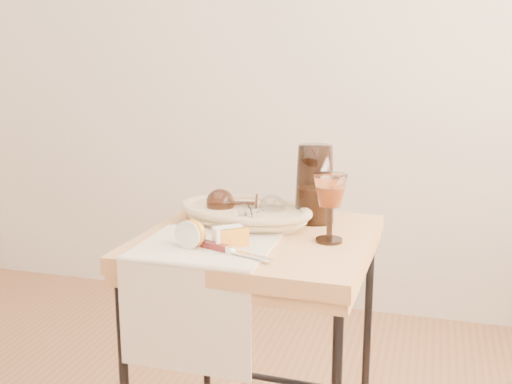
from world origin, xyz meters
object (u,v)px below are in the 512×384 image
(side_table, at_px, (258,364))
(tea_towel, at_px, (206,246))
(pitcher, at_px, (315,184))
(wine_goblet, at_px, (330,208))
(goblet_lying_a, at_px, (236,203))
(apple_half, at_px, (192,233))
(bread_basket, at_px, (245,215))
(table_knife, at_px, (233,250))
(goblet_lying_b, at_px, (261,210))

(side_table, bearing_deg, tea_towel, -123.17)
(pitcher, xyz_separation_m, wine_goblet, (0.08, -0.18, -0.02))
(goblet_lying_a, relative_size, apple_half, 1.77)
(bread_basket, bearing_deg, apple_half, -90.23)
(side_table, height_order, apple_half, apple_half)
(wine_goblet, xyz_separation_m, table_knife, (-0.20, -0.18, -0.08))
(apple_half, bearing_deg, side_table, 62.90)
(apple_half, bearing_deg, table_knife, -2.91)
(pitcher, bearing_deg, side_table, -128.74)
(tea_towel, bearing_deg, goblet_lying_a, 90.31)
(wine_goblet, xyz_separation_m, apple_half, (-0.32, -0.15, -0.05))
(goblet_lying_a, height_order, wine_goblet, wine_goblet)
(goblet_lying_a, distance_m, goblet_lying_b, 0.09)
(side_table, bearing_deg, wine_goblet, -4.20)
(side_table, height_order, table_knife, table_knife)
(side_table, relative_size, goblet_lying_b, 6.42)
(side_table, xyz_separation_m, pitcher, (0.12, 0.17, 0.49))
(side_table, relative_size, bread_basket, 2.15)
(pitcher, relative_size, table_knife, 1.29)
(tea_towel, distance_m, goblet_lying_b, 0.23)
(goblet_lying_a, xyz_separation_m, pitcher, (0.22, 0.06, 0.06))
(pitcher, bearing_deg, goblet_lying_a, -167.64)
(bread_basket, distance_m, table_knife, 0.29)
(goblet_lying_b, distance_m, wine_goblet, 0.23)
(goblet_lying_a, bearing_deg, tea_towel, 78.59)
(tea_towel, xyz_separation_m, pitcher, (0.21, 0.31, 0.11))
(tea_towel, xyz_separation_m, bread_basket, (0.03, 0.24, 0.02))
(goblet_lying_a, bearing_deg, apple_half, 72.79)
(apple_half, bearing_deg, goblet_lying_b, 74.57)
(goblet_lying_a, bearing_deg, side_table, 120.38)
(bread_basket, xyz_separation_m, goblet_lying_a, (-0.03, 0.02, 0.03))
(tea_towel, distance_m, apple_half, 0.05)
(goblet_lying_a, distance_m, table_knife, 0.31)
(goblet_lying_b, bearing_deg, pitcher, -24.05)
(tea_towel, height_order, goblet_lying_a, goblet_lying_a)
(goblet_lying_a, height_order, apple_half, goblet_lying_a)
(bread_basket, bearing_deg, side_table, -41.94)
(pitcher, xyz_separation_m, table_knife, (-0.13, -0.36, -0.10))
(goblet_lying_a, distance_m, wine_goblet, 0.32)
(bread_basket, xyz_separation_m, apple_half, (-0.06, -0.25, 0.02))
(tea_towel, xyz_separation_m, table_knife, (0.09, -0.04, 0.01))
(bread_basket, distance_m, goblet_lying_b, 0.06)
(apple_half, relative_size, table_knife, 0.37)
(goblet_lying_b, relative_size, wine_goblet, 0.66)
(goblet_lying_a, distance_m, pitcher, 0.23)
(pitcher, relative_size, wine_goblet, 1.46)
(wine_goblet, bearing_deg, goblet_lying_a, 157.44)
(table_knife, bearing_deg, goblet_lying_b, 110.56)
(pitcher, bearing_deg, goblet_lying_b, -146.88)
(goblet_lying_b, bearing_deg, wine_goblet, -82.68)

